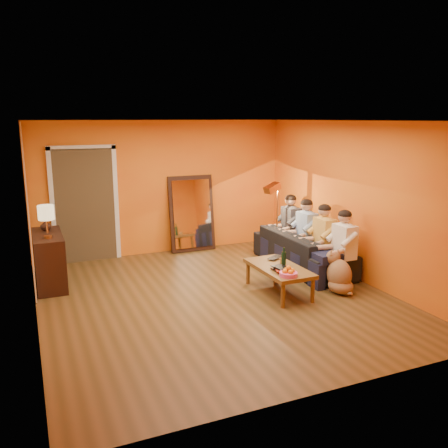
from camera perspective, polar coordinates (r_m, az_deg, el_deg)
name	(u,v)px	position (r m, az deg, el deg)	size (l,w,h in m)	color
room_shell	(206,208)	(7.17, -2.17, 1.89)	(5.00, 5.50, 2.60)	brown
white_accent	(27,205)	(8.08, -22.57, 2.14)	(0.02, 1.90, 2.58)	white
doorway_recess	(84,205)	(9.24, -16.46, 2.23)	(1.06, 0.30, 2.10)	#3F2D19
door_jamb_left	(53,208)	(9.08, -19.93, 1.81)	(0.08, 0.06, 2.20)	white
door_jamb_right	(116,204)	(9.20, -12.84, 2.39)	(0.08, 0.06, 2.20)	white
door_header	(81,147)	(9.00, -16.79, 8.82)	(1.22, 0.06, 0.08)	white
mirror_frame	(192,213)	(9.55, -3.91, 1.27)	(0.92, 0.06, 1.52)	black
mirror_glass	(192,214)	(9.51, -3.83, 1.23)	(0.78, 0.02, 1.36)	white
sideboard	(49,260)	(8.08, -20.29, -4.06)	(0.44, 1.18, 0.85)	black
table_lamp	(47,222)	(7.63, -20.55, 0.24)	(0.24, 0.24, 0.51)	beige
sofa	(303,250)	(8.63, 9.45, -3.09)	(0.87, 2.22, 0.65)	black
coffee_table	(279,280)	(7.38, 6.58, -6.66)	(0.62, 1.22, 0.42)	brown
floor_lamp	(277,222)	(8.95, 6.41, 0.19)	(0.30, 0.24, 1.44)	#B97036
dog	(339,271)	(7.52, 13.70, -5.57)	(0.36, 0.57, 0.67)	#986244
person_far_left	(344,247)	(7.84, 14.25, -2.75)	(0.70, 0.44, 1.22)	silver
person_mid_left	(324,240)	(8.26, 11.95, -1.84)	(0.70, 0.44, 1.22)	gold
person_mid_right	(306,233)	(8.70, 9.89, -1.02)	(0.70, 0.44, 1.22)	#839ECA
person_far_right	(291,226)	(9.16, 8.03, -0.27)	(0.70, 0.44, 1.22)	#39383E
fruit_bowl	(289,271)	(6.87, 7.77, -5.61)	(0.26, 0.26, 0.16)	#F155A2
wine_bottle	(284,257)	(7.25, 7.20, -3.99)	(0.07, 0.07, 0.31)	black
tumbler	(282,261)	(7.45, 6.98, -4.43)	(0.09, 0.09, 0.08)	#B27F3F
laptop	(278,258)	(7.68, 6.51, -4.12)	(0.34, 0.22, 0.03)	black
book_lower	(275,271)	(7.06, 6.15, -5.65)	(0.19, 0.25, 0.02)	black
book_mid	(275,269)	(7.06, 6.19, -5.44)	(0.20, 0.27, 0.02)	red
book_upper	(275,268)	(7.03, 6.20, -5.33)	(0.18, 0.25, 0.02)	black
vase	(46,225)	(8.20, -20.66, -0.13)	(0.17, 0.17, 0.18)	black
flowers	(45,212)	(8.15, -20.78, 1.41)	(0.17, 0.17, 0.39)	red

